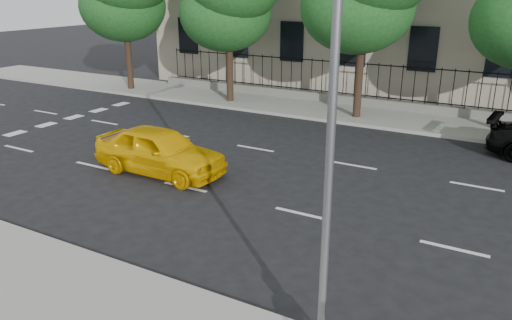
{
  "coord_description": "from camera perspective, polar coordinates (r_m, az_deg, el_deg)",
  "views": [
    {
      "loc": [
        5.0,
        -9.07,
        5.98
      ],
      "look_at": [
        -1.73,
        3.0,
        1.13
      ],
      "focal_mm": 35.0,
      "sensor_mm": 36.0,
      "label": 1
    }
  ],
  "objects": [
    {
      "name": "far_sidewalk",
      "position": [
        24.34,
        16.45,
        4.47
      ],
      "size": [
        60.0,
        4.0,
        0.15
      ],
      "primitive_type": "cube",
      "color": "gray",
      "rests_on": "ground"
    },
    {
      "name": "ground",
      "position": [
        11.96,
        0.26,
        -10.68
      ],
      "size": [
        120.0,
        120.0,
        0.0
      ],
      "primitive_type": "plane",
      "color": "black",
      "rests_on": "ground"
    },
    {
      "name": "iron_fence",
      "position": [
        25.83,
        17.45,
        6.51
      ],
      "size": [
        30.0,
        0.5,
        2.2
      ],
      "color": "slate",
      "rests_on": "far_sidewalk"
    },
    {
      "name": "lane_markings",
      "position": [
        15.87,
        8.58,
        -3.03
      ],
      "size": [
        49.6,
        4.62,
        0.01
      ],
      "primitive_type": null,
      "color": "silver",
      "rests_on": "ground"
    },
    {
      "name": "crosswalk",
      "position": [
        24.16,
        -24.33,
        3.26
      ],
      "size": [
        0.5,
        12.1,
        0.01
      ],
      "primitive_type": null,
      "color": "silver",
      "rests_on": "ground"
    },
    {
      "name": "yellow_taxi",
      "position": [
        16.9,
        -10.96,
        1.07
      ],
      "size": [
        4.65,
        1.91,
        1.58
      ],
      "primitive_type": "imported",
      "rotation": [
        0.0,
        0.0,
        1.56
      ],
      "color": "#FFC004",
      "rests_on": "ground"
    },
    {
      "name": "street_light",
      "position": [
        7.77,
        10.47,
        12.87
      ],
      "size": [
        0.25,
        3.32,
        8.05
      ],
      "color": "slate",
      "rests_on": "near_sidewalk"
    }
  ]
}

